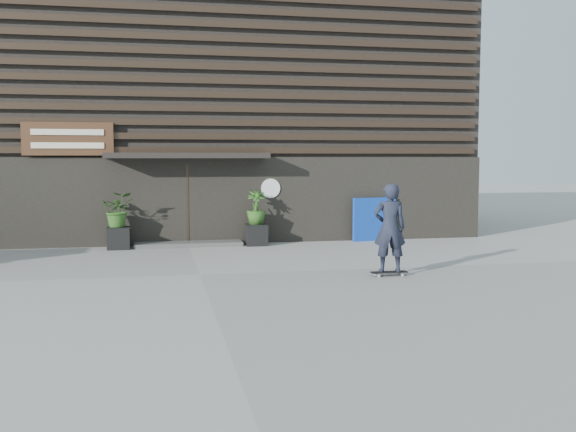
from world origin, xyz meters
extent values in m
plane|color=#979490|center=(0.00, 0.00, 0.00)|extent=(80.00, 80.00, 0.00)
cube|color=#444542|center=(0.00, 4.60, 0.06)|extent=(3.00, 0.80, 0.12)
cube|color=black|center=(-1.90, 4.40, 0.30)|extent=(0.60, 0.60, 0.60)
imported|color=#2D591E|center=(-1.90, 4.40, 1.08)|extent=(0.86, 0.75, 0.96)
cube|color=black|center=(1.90, 4.40, 0.30)|extent=(0.60, 0.60, 0.60)
imported|color=#2D591E|center=(1.90, 4.40, 1.08)|extent=(0.54, 0.54, 0.96)
cube|color=#0C34A6|center=(5.53, 4.70, 0.65)|extent=(1.38, 0.35, 1.30)
cube|color=black|center=(0.00, 10.00, 4.00)|extent=(18.00, 10.00, 8.00)
cube|color=black|center=(0.00, 4.94, 1.25)|extent=(18.00, 0.12, 2.50)
cube|color=#38281E|center=(0.00, 4.88, 2.70)|extent=(17.60, 0.08, 0.18)
cube|color=#38281E|center=(0.00, 4.88, 3.09)|extent=(17.60, 0.08, 0.18)
cube|color=#38281E|center=(0.00, 4.88, 3.48)|extent=(17.60, 0.08, 0.18)
cube|color=#38281E|center=(0.00, 4.88, 3.88)|extent=(17.60, 0.08, 0.18)
cube|color=#38281E|center=(0.00, 4.88, 4.27)|extent=(17.60, 0.08, 0.18)
cube|color=#38281E|center=(0.00, 4.88, 4.66)|extent=(17.60, 0.08, 0.18)
cube|color=#38281E|center=(0.00, 4.88, 5.05)|extent=(17.60, 0.08, 0.18)
cube|color=#38281E|center=(0.00, 4.88, 5.45)|extent=(17.60, 0.08, 0.18)
cube|color=#38281E|center=(0.00, 4.88, 5.84)|extent=(17.60, 0.08, 0.18)
cube|color=#38281E|center=(0.00, 4.88, 6.23)|extent=(17.60, 0.08, 0.18)
cube|color=#38281E|center=(0.00, 4.88, 6.62)|extent=(17.60, 0.08, 0.18)
cube|color=black|center=(0.00, 4.50, 2.55)|extent=(4.50, 1.00, 0.15)
cube|color=black|center=(0.00, 5.10, 1.15)|extent=(2.40, 0.30, 2.30)
cube|color=#38281E|center=(0.00, 4.92, 1.15)|extent=(0.06, 0.10, 2.30)
cube|color=#472B19|center=(-3.20, 4.80, 3.00)|extent=(2.40, 0.10, 0.90)
cube|color=beige|center=(-3.20, 4.73, 3.18)|extent=(1.90, 0.02, 0.16)
cube|color=beige|center=(-3.20, 4.73, 2.82)|extent=(1.90, 0.02, 0.16)
cylinder|color=white|center=(2.40, 4.86, 1.60)|extent=(0.56, 0.03, 0.56)
cube|color=black|center=(3.92, -0.97, 0.09)|extent=(0.78, 0.20, 0.02)
cylinder|color=#A6A6A2|center=(3.66, -1.07, 0.03)|extent=(0.06, 0.03, 0.06)
cylinder|color=beige|center=(3.66, -0.87, 0.03)|extent=(0.06, 0.03, 0.06)
cylinder|color=#A7A7A2|center=(4.18, -1.07, 0.03)|extent=(0.06, 0.03, 0.06)
cylinder|color=#B6B5B1|center=(4.18, -0.87, 0.03)|extent=(0.06, 0.03, 0.06)
imported|color=black|center=(3.92, -0.97, 1.03)|extent=(0.74, 0.54, 1.87)
camera|label=1|loc=(-0.90, -13.96, 2.51)|focal=40.92mm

